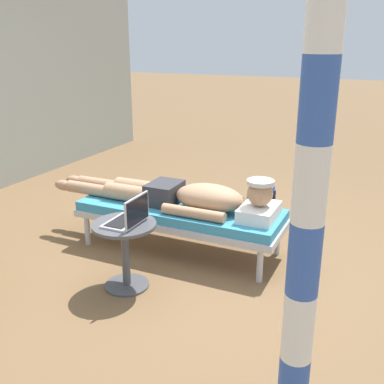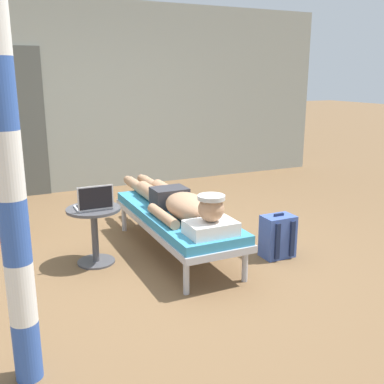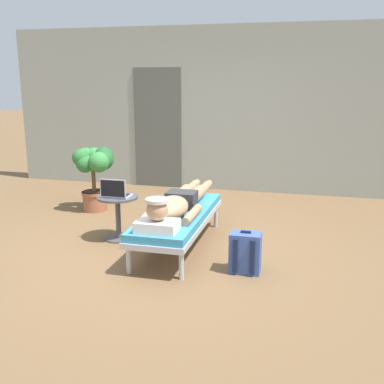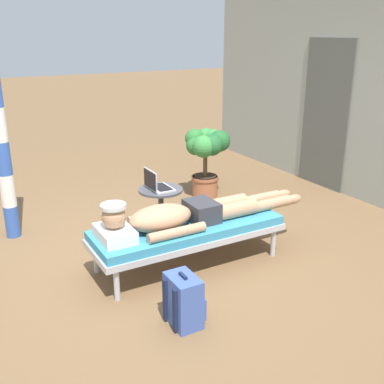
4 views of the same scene
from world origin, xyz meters
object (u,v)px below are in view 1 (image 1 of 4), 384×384
Objects in this scene: side_table at (125,244)px; person_reclining at (185,196)px; lounge_chair at (180,213)px; backpack at (260,208)px; porch_post at (311,184)px; laptop at (130,217)px.

person_reclining is at bearing -10.07° from side_table.
side_table is (-0.76, 0.09, 0.01)m from lounge_chair.
backpack is at bearing -20.06° from side_table.
porch_post is at bearing -137.73° from lounge_chair.
lounge_chair is at bearing 90.00° from person_reclining.
lounge_chair is 2.20m from porch_post.
backpack is 2.68m from porch_post.
laptop reaches higher than person_reclining.
porch_post is at bearing -159.58° from backpack.
lounge_chair is 0.85× the size of person_reclining.
side_table is 0.21× the size of porch_post.
side_table is 1.70m from backpack.
person_reclining reaches higher than backpack.
person_reclining is (-0.00, -0.05, 0.17)m from lounge_chair.
person_reclining is at bearing -6.28° from laptop.
porch_post reaches higher than side_table.
laptop is 1.71m from backpack.
laptop is at bearing 62.22° from porch_post.
lounge_chair is 5.95× the size of laptop.
backpack is 0.17× the size of porch_post.
backpack is at bearing -18.41° from laptop.
backpack is at bearing 20.42° from porch_post.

